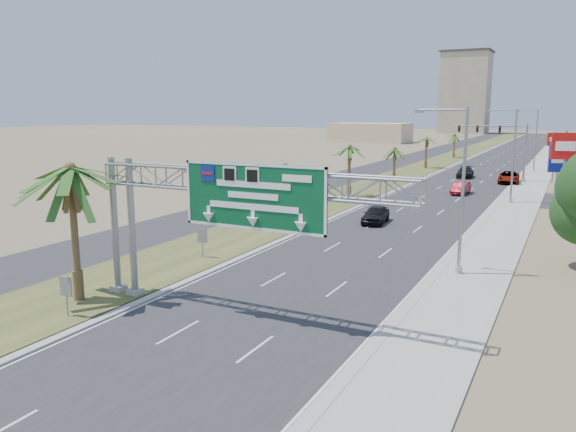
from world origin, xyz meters
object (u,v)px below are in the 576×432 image
Objects in this scene: sign_gantry at (229,192)px; pole_sign_red_near at (565,151)px; pole_sign_red_far at (555,143)px; car_mid_lane at (461,188)px; car_far at (465,172)px; car_left_lane at (376,215)px; palm_near at (70,169)px; pole_sign_blue at (558,160)px; signal_mast at (510,147)px; car_right_lane at (509,178)px.

sign_gantry is 2.07× the size of pole_sign_red_near.
car_mid_lane is at bearing -118.12° from pole_sign_red_far.
sign_gantry is 3.10× the size of car_far.
car_left_lane is at bearing 92.15° from sign_gantry.
palm_near is 1.03× the size of pole_sign_red_near.
car_left_lane is at bearing -96.19° from car_mid_lane.
car_far is at bearing 83.86° from car_left_lane.
pole_sign_blue is (12.80, -21.00, 3.98)m from car_far.
car_right_lane is at bearing -80.53° from signal_mast.
signal_mast is at bearing 84.26° from sign_gantry.
sign_gantry is at bearing -106.55° from pole_sign_blue.
car_mid_lane is 0.77× the size of car_right_lane.
palm_near reaches higher than pole_sign_blue.
car_far is at bearing 121.37° from pole_sign_blue.
pole_sign_blue is at bearing 65.07° from palm_near.
sign_gantry reaches higher than car_left_lane.
pole_sign_red_far is at bearing 64.92° from car_mid_lane.
palm_near reaches higher than signal_mast.
signal_mast is 1.79× the size of car_right_lane.
palm_near reaches higher than car_right_lane.
palm_near reaches higher than car_far.
signal_mast is at bearing 104.94° from pole_sign_red_near.
signal_mast is 1.90× the size of car_far.
car_far is 0.81× the size of pole_sign_blue.
pole_sign_red_near is (10.97, -11.85, 5.54)m from car_mid_lane.
pole_sign_red_near is 8.67m from pole_sign_blue.
pole_sign_red_far is at bearing 18.55° from signal_mast.
pole_sign_red_far reaches higher than car_left_lane.
pole_sign_red_near is 29.26m from pole_sign_red_far.
palm_near reaches higher than sign_gantry.
car_right_lane reaches higher than car_mid_lane.
pole_sign_red_near is at bearing -75.06° from signal_mast.
signal_mast is 7.72m from car_far.
sign_gantry is 2.91× the size of car_right_lane.
signal_mast is at bearing 79.68° from car_mid_lane.
palm_near is at bearing -99.41° from car_mid_lane.
car_left_lane is 39.22m from car_far.
car_left_lane is 0.79× the size of car_right_lane.
pole_sign_blue is at bearing 48.16° from car_left_lane.
pole_sign_blue is at bearing -62.95° from car_far.
sign_gantry is 37.26m from pole_sign_red_near.
car_left_lane is at bearing -127.14° from pole_sign_blue.
car_mid_lane is at bearing 86.85° from sign_gantry.
signal_mast reaches higher than car_mid_lane.
car_far is at bearing 82.95° from palm_near.
sign_gantry is at bearing 13.32° from palm_near.
pole_sign_red_far is (19.97, 65.85, -1.44)m from palm_near.
pole_sign_red_near reaches higher than car_far.
car_right_lane is at bearing -143.93° from pole_sign_red_far.
car_right_lane is 8.04m from pole_sign_red_far.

